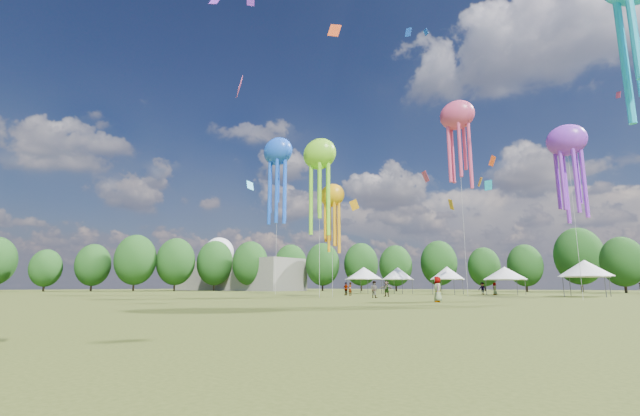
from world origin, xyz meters
The scene contains 9 objects.
ground centered at (0.00, 0.00, 0.00)m, with size 300.00×300.00×0.00m, color #384416.
spectator_near centered at (-3.84, 32.87, 0.85)m, with size 0.83×0.65×1.71m, color gray.
spectators_far centered at (-0.97, 44.89, 0.88)m, with size 31.59×33.07×1.92m.
festival_tents centered at (-4.22, 54.93, 3.13)m, with size 36.87×11.70×4.23m.
show_kites centered at (2.15, 38.04, 19.74)m, with size 51.08×19.67×30.06m.
small_kites centered at (1.56, 41.15, 29.52)m, with size 71.87×58.96×45.37m.
treeline centered at (-3.87, 62.51, 6.54)m, with size 201.57×95.24×13.43m.
hangar centered at (-72.00, 72.00, 4.00)m, with size 40.00×12.00×8.00m, color gray.
radome centered at (-88.00, 78.00, 9.99)m, with size 9.00×9.00×16.00m.
Camera 1 is at (20.34, -5.56, 1.20)m, focal length 24.27 mm.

